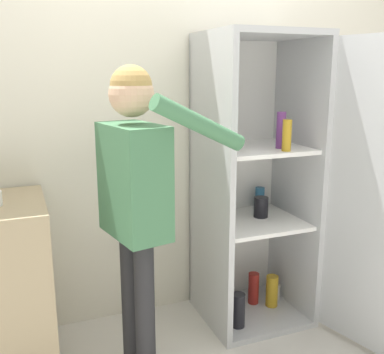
% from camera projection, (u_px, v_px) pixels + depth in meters
% --- Properties ---
extents(wall_back, '(7.00, 0.06, 2.55)m').
position_uv_depth(wall_back, '(195.00, 115.00, 2.86)').
color(wall_back, silver).
rests_on(wall_back, ground_plane).
extents(refrigerator, '(0.83, 1.20, 1.77)m').
position_uv_depth(refrigerator, '(277.00, 187.00, 2.69)').
color(refrigerator, '#B7BABC').
rests_on(refrigerator, ground_plane).
extents(person, '(0.66, 0.51, 1.58)m').
position_uv_depth(person, '(136.00, 186.00, 2.15)').
color(person, '#262628').
rests_on(person, ground_plane).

